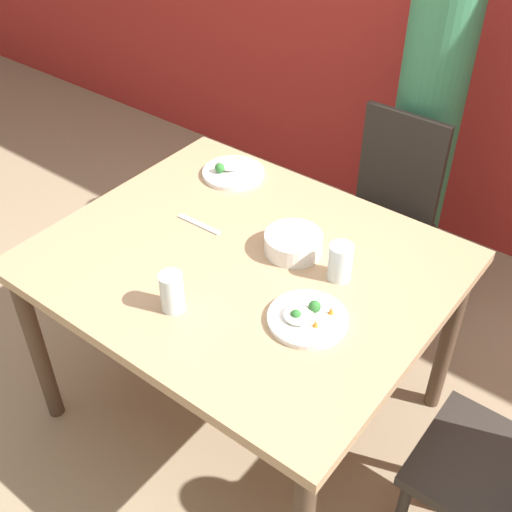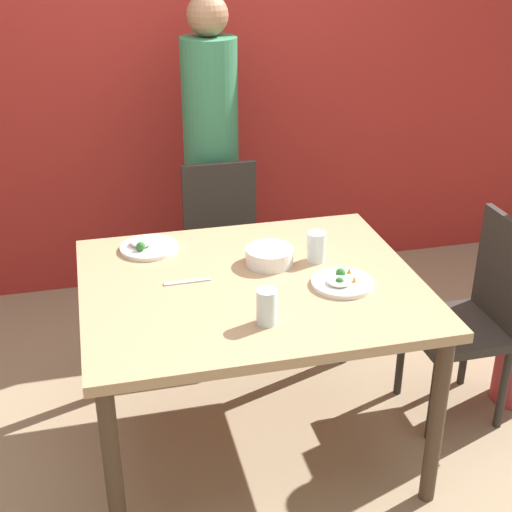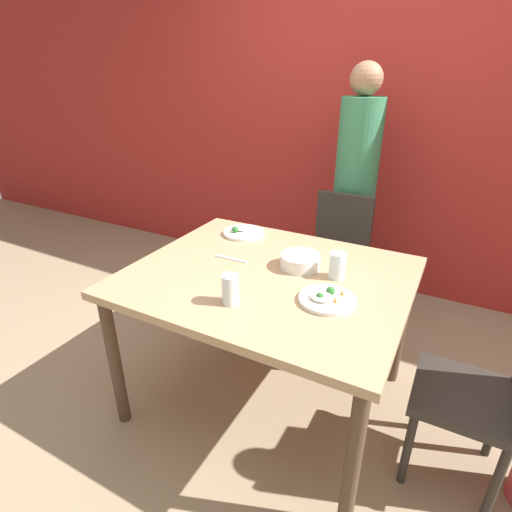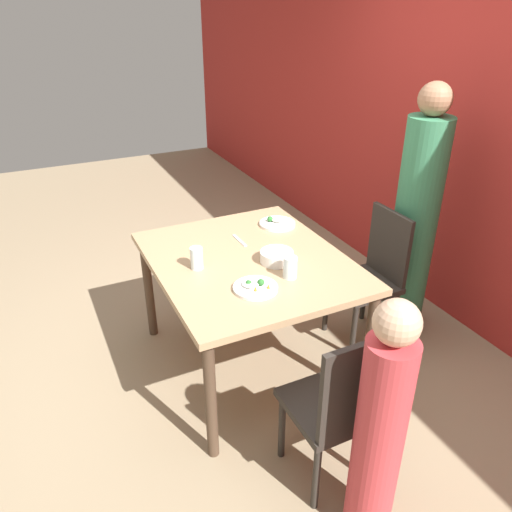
% 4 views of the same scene
% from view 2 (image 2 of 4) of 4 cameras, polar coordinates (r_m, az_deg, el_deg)
% --- Properties ---
extents(ground_plane, '(10.00, 10.00, 0.00)m').
position_cam_2_polar(ground_plane, '(3.18, -0.37, -14.53)').
color(ground_plane, '#998466').
extents(wall_back, '(10.00, 0.06, 2.70)m').
position_cam_2_polar(wall_back, '(4.09, -5.98, 15.78)').
color(wall_back, '#A82823').
rests_on(wall_back, ground_plane).
extents(dining_table, '(1.29, 1.08, 0.78)m').
position_cam_2_polar(dining_table, '(2.78, -0.41, -3.54)').
color(dining_table, tan).
rests_on(dining_table, ground_plane).
extents(chair_adult_spot, '(0.40, 0.40, 0.92)m').
position_cam_2_polar(chair_adult_spot, '(3.65, -2.52, 0.47)').
color(chair_adult_spot, '#2D2823').
rests_on(chair_adult_spot, ground_plane).
extents(chair_child_spot, '(0.40, 0.40, 0.92)m').
position_cam_2_polar(chair_child_spot, '(3.22, 17.01, -4.45)').
color(chair_child_spot, '#2D2823').
rests_on(chair_child_spot, ground_plane).
extents(person_adult, '(0.29, 0.29, 1.71)m').
position_cam_2_polar(person_adult, '(3.81, -3.55, 6.70)').
color(person_adult, '#387F56').
rests_on(person_adult, ground_plane).
extents(bowl_curry, '(0.19, 0.19, 0.07)m').
position_cam_2_polar(bowl_curry, '(2.86, 1.09, 0.03)').
color(bowl_curry, white).
rests_on(bowl_curry, dining_table).
extents(plate_rice_adult, '(0.24, 0.24, 0.06)m').
position_cam_2_polar(plate_rice_adult, '(3.02, -8.70, 0.76)').
color(plate_rice_adult, white).
rests_on(plate_rice_adult, dining_table).
extents(plate_rice_child, '(0.24, 0.24, 0.06)m').
position_cam_2_polar(plate_rice_child, '(2.72, 6.89, -2.09)').
color(plate_rice_child, white).
rests_on(plate_rice_child, dining_table).
extents(glass_water_tall, '(0.08, 0.08, 0.12)m').
position_cam_2_polar(glass_water_tall, '(2.88, 4.85, 0.75)').
color(glass_water_tall, silver).
rests_on(glass_water_tall, dining_table).
extents(glass_water_short, '(0.07, 0.07, 0.13)m').
position_cam_2_polar(glass_water_short, '(2.44, 0.85, -4.09)').
color(glass_water_short, silver).
rests_on(glass_water_short, dining_table).
extents(fork_steel, '(0.18, 0.02, 0.01)m').
position_cam_2_polar(fork_steel, '(2.74, -5.50, -2.06)').
color(fork_steel, silver).
rests_on(fork_steel, dining_table).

